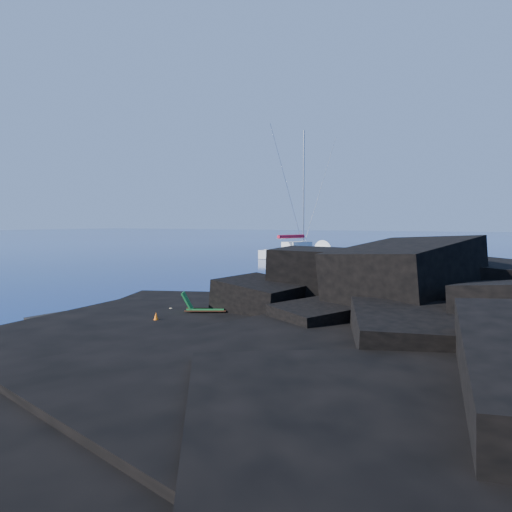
{
  "coord_description": "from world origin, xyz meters",
  "views": [
    {
      "loc": [
        17.73,
        -14.48,
        4.18
      ],
      "look_at": [
        2.27,
        12.6,
        2.0
      ],
      "focal_mm": 35.0,
      "sensor_mm": 36.0,
      "label": 1
    }
  ],
  "objects_px": {
    "sailboat": "(300,257)",
    "deck_chair": "(206,304)",
    "marker_cone": "(156,320)",
    "sunbather": "(159,311)"
  },
  "relations": [
    {
      "from": "deck_chair",
      "to": "marker_cone",
      "type": "relative_size",
      "value": 3.02
    },
    {
      "from": "sailboat",
      "to": "deck_chair",
      "type": "distance_m",
      "value": 39.13
    },
    {
      "from": "deck_chair",
      "to": "marker_cone",
      "type": "height_order",
      "value": "deck_chair"
    },
    {
      "from": "sailboat",
      "to": "sunbather",
      "type": "bearing_deg",
      "value": -58.53
    },
    {
      "from": "deck_chair",
      "to": "sailboat",
      "type": "bearing_deg",
      "value": 79.82
    },
    {
      "from": "sailboat",
      "to": "deck_chair",
      "type": "bearing_deg",
      "value": -55.43
    },
    {
      "from": "marker_cone",
      "to": "deck_chair",
      "type": "bearing_deg",
      "value": 74.99
    },
    {
      "from": "sailboat",
      "to": "marker_cone",
      "type": "bearing_deg",
      "value": -57.25
    },
    {
      "from": "deck_chair",
      "to": "sunbather",
      "type": "distance_m",
      "value": 2.16
    },
    {
      "from": "deck_chair",
      "to": "sunbather",
      "type": "xyz_separation_m",
      "value": [
        -2.1,
        -0.36,
        -0.39
      ]
    }
  ]
}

